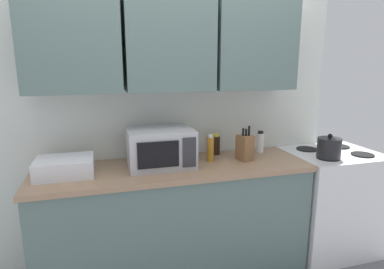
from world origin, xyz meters
TOP-DOWN VIEW (x-y plane):
  - wall_back_with_cabinets at (0.00, -0.06)m, footprint 2.92×0.38m
  - counter_run at (0.00, -0.30)m, footprint 2.05×0.63m
  - stove_range at (1.41, -0.32)m, footprint 0.76×0.64m
  - kettle at (1.24, -0.46)m, footprint 0.19×0.19m
  - microwave at (-0.10, -0.28)m, footprint 0.48×0.37m
  - dish_rack at (-0.77, -0.30)m, footprint 0.38×0.30m
  - knife_block at (0.57, -0.31)m, footprint 0.12×0.14m
  - bottle_white_jar at (0.80, -0.13)m, footprint 0.06×0.06m
  - bottle_amber_vinegar at (0.30, -0.26)m, footprint 0.06×0.06m
  - bottle_soy_dark at (0.40, -0.09)m, footprint 0.08×0.08m

SIDE VIEW (x-z plane):
  - counter_run at x=0.00m, z-range 0.00..0.90m
  - stove_range at x=1.41m, z-range 0.00..0.91m
  - dish_rack at x=-0.77m, z-range 0.90..1.02m
  - bottle_soy_dark at x=0.40m, z-range 0.90..1.07m
  - bottle_white_jar at x=0.80m, z-range 0.90..1.08m
  - kettle at x=1.24m, z-range 0.89..1.09m
  - bottle_amber_vinegar at x=0.30m, z-range 0.89..1.11m
  - knife_block at x=0.57m, z-range 0.86..1.14m
  - microwave at x=-0.10m, z-range 0.90..1.18m
  - wall_back_with_cabinets at x=0.00m, z-range 0.27..2.87m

